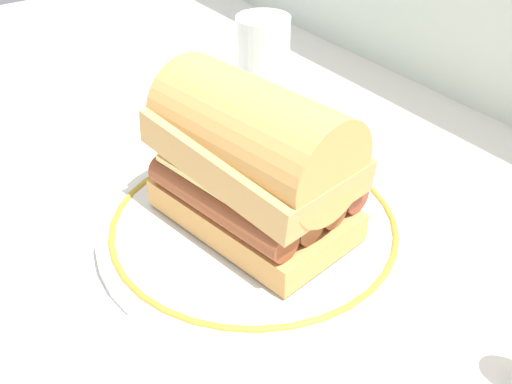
# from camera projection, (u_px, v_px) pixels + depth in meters

# --- Properties ---
(ground_plane) EXTENTS (1.50, 1.50, 0.00)m
(ground_plane) POSITION_uv_depth(u_px,v_px,m) (241.00, 222.00, 0.56)
(ground_plane) COLOR silver
(plate) EXTENTS (0.28, 0.28, 0.01)m
(plate) POSITION_uv_depth(u_px,v_px,m) (256.00, 226.00, 0.54)
(plate) COLOR white
(plate) RESTS_ON ground_plane
(sausage_sandwich) EXTENTS (0.19, 0.14, 0.13)m
(sausage_sandwich) POSITION_uv_depth(u_px,v_px,m) (256.00, 158.00, 0.50)
(sausage_sandwich) COLOR tan
(sausage_sandwich) RESTS_ON plate
(drinking_glass) EXTENTS (0.06, 0.06, 0.11)m
(drinking_glass) POSITION_uv_depth(u_px,v_px,m) (263.00, 67.00, 0.73)
(drinking_glass) COLOR silver
(drinking_glass) RESTS_ON ground_plane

